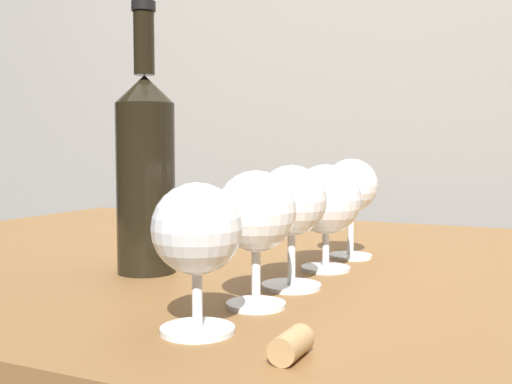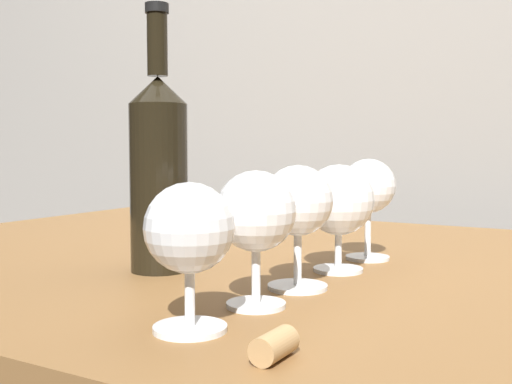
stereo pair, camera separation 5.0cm
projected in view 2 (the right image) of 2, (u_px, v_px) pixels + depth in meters
dining_table at (282, 310)px, 0.90m from camera, size 1.40×0.97×0.73m
wine_glass_chardonnay at (189, 231)px, 0.53m from camera, size 0.08×0.08×0.13m
wine_glass_merlot at (256, 214)px, 0.60m from camera, size 0.08×0.08×0.14m
wine_glass_pinot at (298, 204)px, 0.68m from camera, size 0.08×0.08×0.14m
wine_glass_white at (339, 201)px, 0.78m from camera, size 0.09×0.09×0.14m
wine_glass_port at (368, 189)px, 0.87m from camera, size 0.08×0.08×0.14m
wine_bottle at (159, 168)px, 0.78m from camera, size 0.07×0.07×0.34m
cork at (274, 346)px, 0.46m from camera, size 0.02×0.04×0.02m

